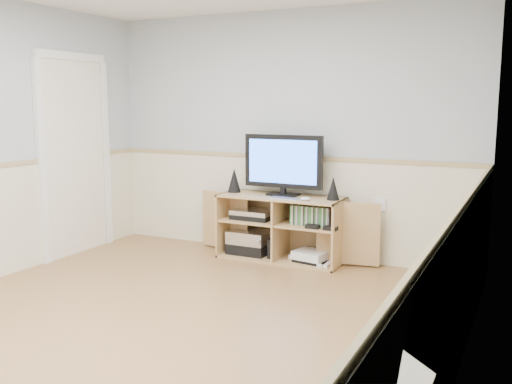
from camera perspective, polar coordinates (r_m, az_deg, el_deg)
room at (r=4.08m, az=-9.62°, el=3.71°), size 4.04×4.54×2.54m
media_cabinet at (r=5.81m, az=2.72°, el=-3.43°), size 1.97×0.47×0.65m
monitor at (r=5.70m, az=2.74°, el=2.91°), size 0.83×0.18×0.61m
speaker_left at (r=5.94m, az=-2.19°, el=1.19°), size 0.14×0.14×0.25m
speaker_right at (r=5.51m, az=7.73°, el=0.36°), size 0.12×0.12×0.22m
keyboard at (r=5.54m, az=2.86°, el=-0.64°), size 0.30×0.14×0.01m
mouse at (r=5.46m, az=4.94°, el=-0.68°), size 0.11×0.09×0.04m
av_components at (r=5.93m, az=-0.50°, el=-4.31°), size 0.51×0.31×0.47m
game_consoles at (r=5.70m, az=5.43°, el=-6.43°), size 0.46×0.31×0.11m
game_cases at (r=5.59m, az=5.58°, el=-2.36°), size 0.41×0.14×0.19m
wall_outlet at (r=5.65m, az=12.26°, el=-1.23°), size 0.12×0.03×0.12m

